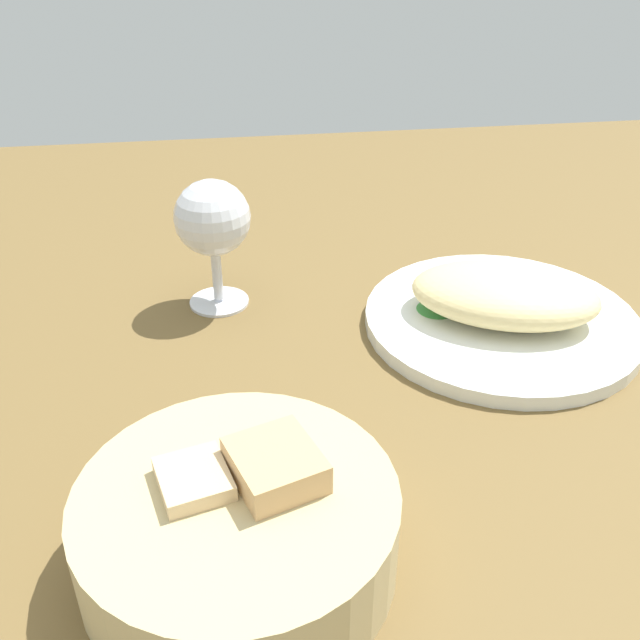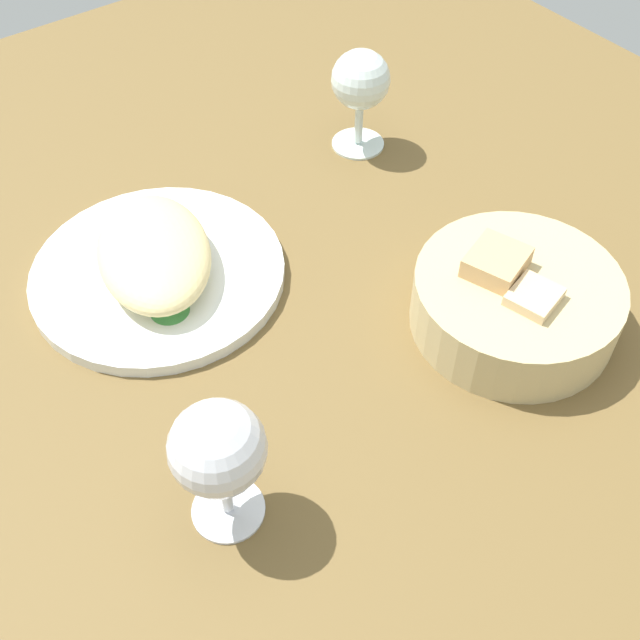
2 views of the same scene
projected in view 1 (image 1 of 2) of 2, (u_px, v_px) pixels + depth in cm
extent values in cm
cube|color=brown|center=(376.00, 381.00, 64.09)|extent=(140.00, 140.00, 2.00)
cylinder|color=white|center=(501.00, 321.00, 69.57)|extent=(26.11, 26.11, 1.40)
ellipsoid|color=beige|center=(505.00, 294.00, 68.04)|extent=(20.32, 16.62, 4.49)
cone|color=#38863C|center=(437.00, 303.00, 69.73)|extent=(3.92, 3.92, 1.43)
cylinder|color=tan|center=(238.00, 528.00, 44.42)|extent=(19.81, 19.81, 5.90)
cube|color=beige|center=(196.00, 500.00, 44.04)|extent=(5.12, 5.44, 4.54)
cube|color=tan|center=(276.00, 486.00, 44.34)|extent=(6.49, 6.83, 5.51)
cylinder|color=silver|center=(219.00, 300.00, 73.79)|extent=(6.02, 6.02, 0.60)
cylinder|color=silver|center=(217.00, 276.00, 72.29)|extent=(1.00, 1.00, 5.13)
sphere|color=silver|center=(212.00, 218.00, 69.02)|extent=(7.41, 7.41, 7.41)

